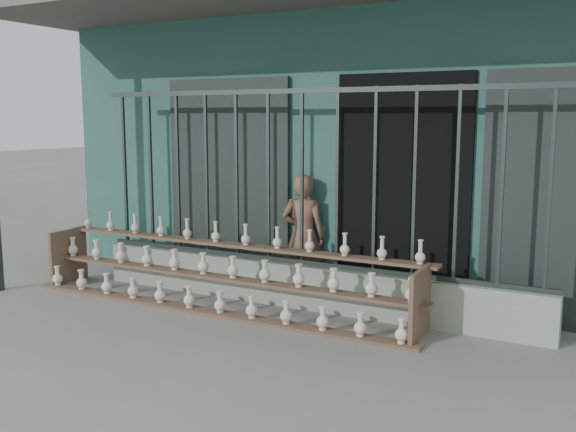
% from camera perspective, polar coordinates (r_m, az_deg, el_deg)
% --- Properties ---
extents(ground, '(60.00, 60.00, 0.00)m').
position_cam_1_polar(ground, '(5.70, -4.82, -11.35)').
color(ground, slate).
extents(workshop_building, '(7.40, 6.60, 3.21)m').
position_cam_1_polar(workshop_building, '(9.20, 9.59, 6.52)').
color(workshop_building, '#29564E').
rests_on(workshop_building, ground).
extents(parapet_wall, '(5.00, 0.20, 0.45)m').
position_cam_1_polar(parapet_wall, '(6.71, 1.21, -6.21)').
color(parapet_wall, gray).
rests_on(parapet_wall, ground).
extents(security_fence, '(5.00, 0.04, 1.80)m').
position_cam_1_polar(security_fence, '(6.51, 1.24, 3.39)').
color(security_fence, '#283330').
rests_on(security_fence, parapet_wall).
extents(shelf_rack, '(4.50, 0.68, 0.85)m').
position_cam_1_polar(shelf_rack, '(6.71, -6.32, -5.06)').
color(shelf_rack, brown).
rests_on(shelf_rack, ground).
extents(elderly_woman, '(0.54, 0.39, 1.36)m').
position_cam_1_polar(elderly_woman, '(7.01, 1.38, -1.77)').
color(elderly_woman, brown).
rests_on(elderly_woman, ground).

